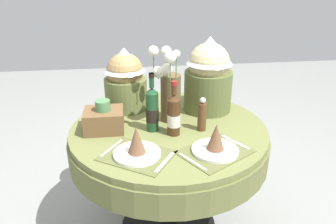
{
  "coord_description": "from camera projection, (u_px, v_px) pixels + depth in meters",
  "views": [
    {
      "loc": [
        -0.22,
        -1.71,
        1.64
      ],
      "look_at": [
        0.0,
        0.03,
        0.86
      ],
      "focal_mm": 34.57,
      "sensor_mm": 36.0,
      "label": 1
    }
  ],
  "objects": [
    {
      "name": "gift_tub_back_right",
      "position": [
        209.0,
        72.0,
        2.06
      ],
      "size": [
        0.31,
        0.31,
        0.48
      ],
      "color": "#566033",
      "rests_on": "dining_table"
    },
    {
      "name": "pepper_mill",
      "position": [
        202.0,
        115.0,
        1.85
      ],
      "size": [
        0.05,
        0.05,
        0.2
      ],
      "color": "brown",
      "rests_on": "dining_table"
    },
    {
      "name": "woven_basket_side_left",
      "position": [
        104.0,
        119.0,
        1.86
      ],
      "size": [
        0.22,
        0.19,
        0.18
      ],
      "color": "brown",
      "rests_on": "dining_table"
    },
    {
      "name": "place_setting_left",
      "position": [
        137.0,
        147.0,
        1.6
      ],
      "size": [
        0.43,
        0.4,
        0.16
      ],
      "color": "brown",
      "rests_on": "dining_table"
    },
    {
      "name": "place_setting_right",
      "position": [
        215.0,
        144.0,
        1.63
      ],
      "size": [
        0.43,
        0.4,
        0.16
      ],
      "color": "brown",
      "rests_on": "dining_table"
    },
    {
      "name": "gift_tub_back_left",
      "position": [
        125.0,
        77.0,
        2.09
      ],
      "size": [
        0.28,
        0.28,
        0.41
      ],
      "color": "olive",
      "rests_on": "dining_table"
    },
    {
      "name": "wine_bottle_left",
      "position": [
        174.0,
        115.0,
        1.79
      ],
      "size": [
        0.07,
        0.07,
        0.31
      ],
      "color": "#422814",
      "rests_on": "dining_table"
    },
    {
      "name": "dining_table",
      "position": [
        169.0,
        146.0,
        1.98
      ],
      "size": [
        1.19,
        1.19,
        0.78
      ],
      "color": "olive",
      "rests_on": "ground"
    },
    {
      "name": "wine_bottle_centre",
      "position": [
        152.0,
        109.0,
        1.83
      ],
      "size": [
        0.07,
        0.07,
        0.34
      ],
      "color": "#194223",
      "rests_on": "dining_table"
    },
    {
      "name": "flower_vase",
      "position": [
        169.0,
        89.0,
        1.92
      ],
      "size": [
        0.19,
        0.21,
        0.46
      ],
      "color": "brown",
      "rests_on": "dining_table"
    }
  ]
}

